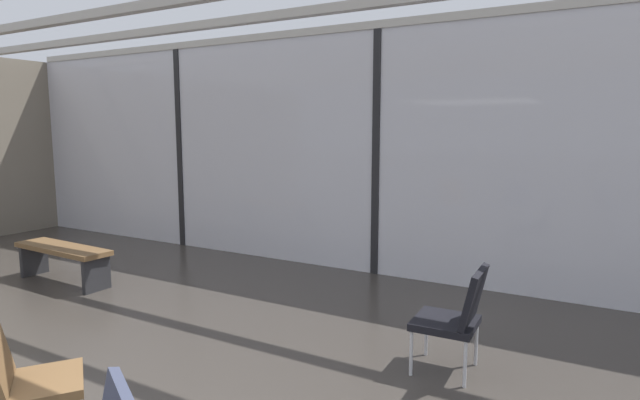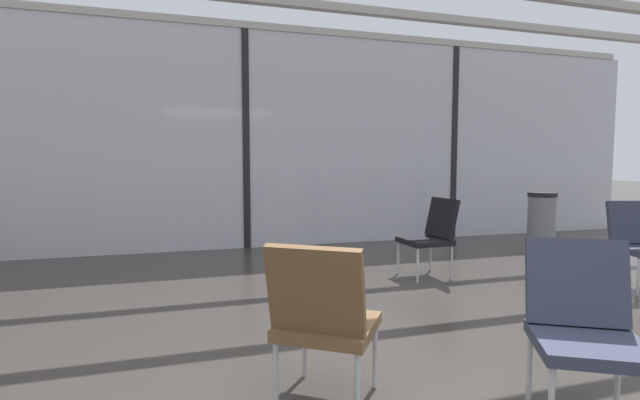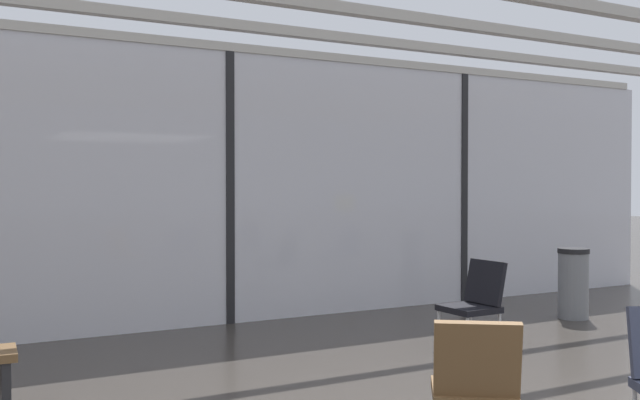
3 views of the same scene
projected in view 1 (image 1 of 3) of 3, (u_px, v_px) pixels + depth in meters
The scene contains 7 objects.
glass_curtain_wall at pixel (377, 155), 6.83m from camera, with size 14.00×0.08×3.20m, color silver.
window_mullion_0 at pixel (181, 149), 8.55m from camera, with size 0.10×0.12×3.20m, color black.
window_mullion_1 at pixel (377, 155), 6.83m from camera, with size 0.10×0.12×3.20m, color black.
parked_airplane at pixel (438, 131), 11.72m from camera, with size 11.21×3.77×3.77m.
lounge_chair_1 at pixel (22, 373), 3.10m from camera, with size 0.69×0.71×0.87m.
lounge_chair_3 at pixel (457, 313), 4.10m from camera, with size 0.54×0.50×0.87m.
waiting_bench at pixel (63, 254), 6.56m from camera, with size 1.51×0.46×0.47m.
Camera 1 is at (2.75, -1.12, 1.94)m, focal length 29.17 mm.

